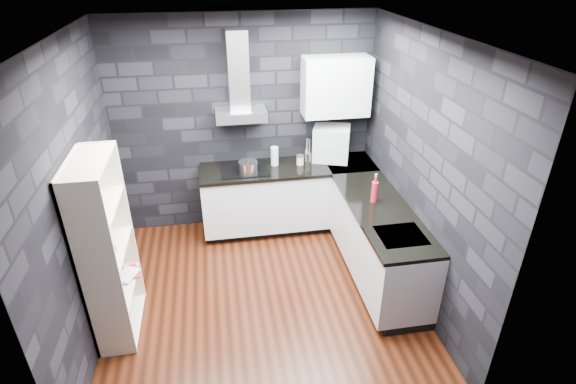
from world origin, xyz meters
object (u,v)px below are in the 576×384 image
object	(u,v)px
pot	(248,168)
utensil_crock	(307,157)
storage_jar	(300,160)
red_bottle	(374,192)
bookshelf	(107,251)
appliance_garage	(331,143)
glass_vase	(275,156)
fruit_bowl	(105,253)

from	to	relation	value
pot	utensil_crock	bearing A→B (deg)	15.41
storage_jar	pot	bearing A→B (deg)	-167.13
utensil_crock	red_bottle	distance (m)	1.23
bookshelf	pot	bearing A→B (deg)	42.43
storage_jar	appliance_garage	distance (m)	0.46
utensil_crock	glass_vase	bearing A→B (deg)	-177.45
red_bottle	bookshelf	distance (m)	2.72
pot	storage_jar	size ratio (longest dim) A/B	2.02
pot	fruit_bowl	world-z (taller)	pot
pot	red_bottle	xyz separation A→B (m)	(1.27, -0.91, 0.04)
pot	fruit_bowl	distance (m)	2.02
utensil_crock	appliance_garage	world-z (taller)	appliance_garage
utensil_crock	red_bottle	bearing A→B (deg)	-66.40
pot	red_bottle	size ratio (longest dim) A/B	0.94
storage_jar	bookshelf	distance (m)	2.57
appliance_garage	pot	bearing A→B (deg)	-148.63
storage_jar	bookshelf	world-z (taller)	bookshelf
glass_vase	bookshelf	distance (m)	2.35
pot	storage_jar	distance (m)	0.69
storage_jar	bookshelf	bearing A→B (deg)	-143.84
pot	fruit_bowl	bearing A→B (deg)	-134.06
pot	red_bottle	bearing A→B (deg)	-35.75
pot	red_bottle	world-z (taller)	red_bottle
pot	red_bottle	distance (m)	1.56
glass_vase	utensil_crock	distance (m)	0.43
glass_vase	fruit_bowl	world-z (taller)	glass_vase
pot	bookshelf	bearing A→B (deg)	-135.88
glass_vase	bookshelf	bearing A→B (deg)	-138.42
storage_jar	fruit_bowl	xyz separation A→B (m)	(-2.08, -1.61, -0.02)
pot	glass_vase	size ratio (longest dim) A/B	0.93
glass_vase	storage_jar	xyz separation A→B (m)	(0.32, -0.04, -0.06)
utensil_crock	fruit_bowl	xyz separation A→B (m)	(-2.18, -1.67, -0.03)
utensil_crock	appliance_garage	xyz separation A→B (m)	(0.31, 0.02, 0.16)
bookshelf	storage_jar	bearing A→B (deg)	34.48
pot	fruit_bowl	xyz separation A→B (m)	(-1.41, -1.45, -0.04)
appliance_garage	storage_jar	bearing A→B (deg)	-149.71
utensil_crock	appliance_garage	bearing A→B (deg)	3.90
fruit_bowl	red_bottle	bearing A→B (deg)	11.43
red_bottle	fruit_bowl	distance (m)	2.73
utensil_crock	appliance_garage	distance (m)	0.35
bookshelf	fruit_bowl	xyz separation A→B (m)	(0.00, -0.09, 0.04)
glass_vase	fruit_bowl	xyz separation A→B (m)	(-1.76, -1.65, -0.08)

